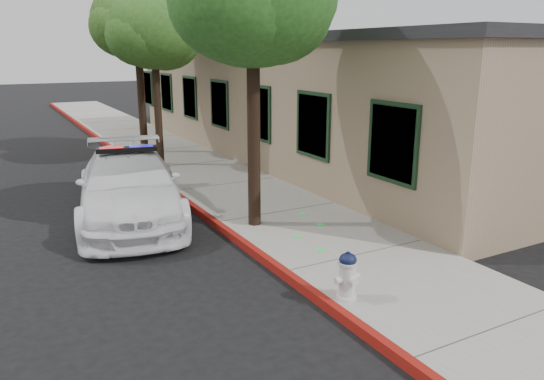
{
  "coord_description": "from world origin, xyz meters",
  "views": [
    {
      "loc": [
        -4.13,
        -7.12,
        3.81
      ],
      "look_at": [
        1.06,
        2.33,
        0.9
      ],
      "focal_mm": 34.5,
      "sensor_mm": 36.0,
      "label": 1
    }
  ],
  "objects": [
    {
      "name": "red_curb",
      "position": [
        0.06,
        3.0,
        0.08
      ],
      "size": [
        0.14,
        60.0,
        0.16
      ],
      "primitive_type": "cube",
      "color": "maroon",
      "rests_on": "ground"
    },
    {
      "name": "street_tree_mid",
      "position": [
        0.79,
        9.45,
        4.28
      ],
      "size": [
        3.06,
        2.87,
        5.48
      ],
      "rotation": [
        0.0,
        0.0,
        -0.13
      ],
      "color": "black",
      "rests_on": "sidewalk"
    },
    {
      "name": "sidewalk",
      "position": [
        1.6,
        3.0,
        0.07
      ],
      "size": [
        3.2,
        60.0,
        0.15
      ],
      "primitive_type": "cube",
      "color": "gray",
      "rests_on": "ground"
    },
    {
      "name": "street_tree_far",
      "position": [
        0.96,
        11.88,
        4.64
      ],
      "size": [
        3.45,
        3.16,
        5.98
      ],
      "rotation": [
        0.0,
        0.0,
        -0.35
      ],
      "color": "black",
      "rests_on": "sidewalk"
    },
    {
      "name": "police_car",
      "position": [
        -1.43,
        4.58,
        0.79
      ],
      "size": [
        3.28,
        5.79,
        1.7
      ],
      "rotation": [
        0.0,
        0.0,
        -0.2
      ],
      "color": "white",
      "rests_on": "ground"
    },
    {
      "name": "ground",
      "position": [
        0.0,
        0.0,
        0.0
      ],
      "size": [
        120.0,
        120.0,
        0.0
      ],
      "primitive_type": "plane",
      "color": "black",
      "rests_on": "ground"
    },
    {
      "name": "fire_hydrant",
      "position": [
        0.35,
        -1.32,
        0.53
      ],
      "size": [
        0.42,
        0.37,
        0.75
      ],
      "rotation": [
        0.0,
        0.0,
        -0.01
      ],
      "color": "silver",
      "rests_on": "sidewalk"
    },
    {
      "name": "clapboard_building",
      "position": [
        6.69,
        9.0,
        2.13
      ],
      "size": [
        7.3,
        20.89,
        4.24
      ],
      "color": "#9C8666",
      "rests_on": "ground"
    },
    {
      "name": "street_tree_near",
      "position": [
        0.73,
        2.48,
        4.72
      ],
      "size": [
        3.57,
        3.35,
        6.13
      ],
      "rotation": [
        0.0,
        0.0,
        -0.11
      ],
      "color": "black",
      "rests_on": "sidewalk"
    }
  ]
}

